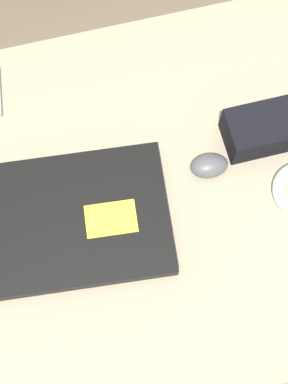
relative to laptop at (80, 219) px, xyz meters
The scene contains 5 objects.
ground_plane 0.21m from the laptop, ahead, with size 8.00×8.00×0.00m, color #7A6651.
couch_seat 0.16m from the laptop, ahead, with size 1.16×0.75×0.16m.
laptop is the anchor object (origin of this frame).
computer_mouse 0.26m from the laptop, ahead, with size 0.07×0.05×0.04m.
camera_pouch 0.37m from the laptop, 12.77° to the left, with size 0.13×0.09×0.07m.
Camera 1 is at (-0.07, -0.29, 1.10)m, focal length 50.00 mm.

